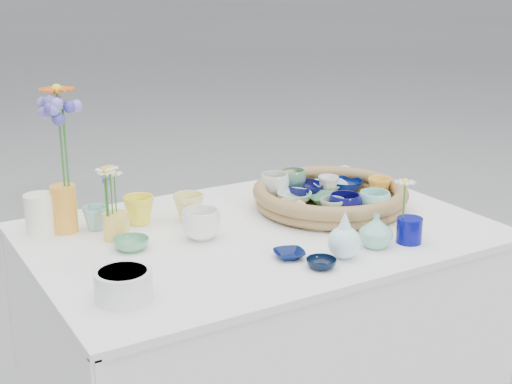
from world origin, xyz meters
TOP-DOWN VIEW (x-y plane):
  - wicker_tray at (0.28, 0.05)m, footprint 0.47×0.47m
  - tray_ceramic_0 at (0.26, 0.16)m, footprint 0.13×0.13m
  - tray_ceramic_1 at (0.40, 0.13)m, footprint 0.13×0.13m
  - tray_ceramic_2 at (0.44, 0.01)m, footprint 0.08×0.08m
  - tray_ceramic_3 at (0.26, 0.06)m, footprint 0.13×0.13m
  - tray_ceramic_4 at (0.19, -0.09)m, footprint 0.08×0.08m
  - tray_ceramic_5 at (0.19, 0.11)m, footprint 0.14×0.14m
  - tray_ceramic_6 at (0.17, 0.19)m, footprint 0.10×0.10m
  - tray_ceramic_7 at (0.32, 0.12)m, footprint 0.07×0.07m
  - tray_ceramic_8 at (0.36, 0.16)m, footprint 0.14×0.14m
  - tray_ceramic_9 at (0.23, -0.09)m, footprint 0.10×0.10m
  - tray_ceramic_10 at (0.11, 0.04)m, footprint 0.13×0.13m
  - tray_ceramic_11 at (0.32, -0.11)m, footprint 0.10×0.10m
  - tray_ceramic_12 at (0.26, 0.22)m, footprint 0.09×0.09m
  - loose_ceramic_0 at (-0.28, 0.22)m, footprint 0.11×0.11m
  - loose_ceramic_1 at (-0.14, 0.16)m, footprint 0.10×0.10m
  - loose_ceramic_2 at (-0.37, 0.04)m, footprint 0.10×0.10m
  - loose_ceramic_3 at (-0.17, 0.02)m, footprint 0.11×0.11m
  - loose_ceramic_4 at (-0.04, -0.22)m, footprint 0.10×0.10m
  - loose_ceramic_5 at (-0.40, 0.24)m, footprint 0.09×0.09m
  - loose_ceramic_6 at (-0.01, -0.31)m, footprint 0.09×0.09m
  - fluted_bowl at (-0.49, -0.23)m, footprint 0.14×0.14m
  - bud_vase_paleblue at (0.08, -0.29)m, footprint 0.11×0.11m
  - bud_vase_seafoam at (0.20, -0.27)m, footprint 0.11×0.11m
  - bud_vase_cobalt at (0.29, -0.29)m, footprint 0.08×0.08m
  - single_daisy at (0.28, -0.28)m, footprint 0.09×0.09m
  - tall_vase_yellow at (-0.48, 0.26)m, footprint 0.09×0.09m
  - gerbera at (-0.47, 0.25)m, footprint 0.13×0.13m
  - hydrangea at (-0.46, 0.25)m, footprint 0.09×0.09m
  - white_pitcher at (-0.54, 0.28)m, footprint 0.13×0.10m
  - daisy_cup at (-0.37, 0.13)m, footprint 0.08×0.08m
  - daisy_posy at (-0.38, 0.12)m, footprint 0.10×0.10m

SIDE VIEW (x-z plane):
  - loose_ceramic_4 at x=-0.04m, z-range 0.77..0.78m
  - loose_ceramic_6 at x=-0.01m, z-range 0.77..0.79m
  - loose_ceramic_2 at x=-0.37m, z-range 0.77..0.79m
  - tray_ceramic_3 at x=0.26m, z-range 0.78..0.81m
  - tray_ceramic_8 at x=0.36m, z-range 0.78..0.81m
  - tray_ceramic_10 at x=0.11m, z-range 0.78..0.81m
  - loose_ceramic_5 at x=-0.40m, z-range 0.77..0.83m
  - fluted_bowl at x=-0.49m, z-range 0.77..0.83m
  - bud_vase_cobalt at x=0.29m, z-range 0.77..0.83m
  - tray_ceramic_5 at x=0.19m, z-range 0.78..0.82m
  - tray_ceramic_1 at x=0.40m, z-range 0.78..0.82m
  - tray_ceramic_0 at x=0.26m, z-range 0.78..0.82m
  - daisy_cup at x=-0.37m, z-range 0.77..0.84m
  - wicker_tray at x=0.28m, z-range 0.77..0.84m
  - loose_ceramic_1 at x=-0.14m, z-range 0.77..0.85m
  - loose_ceramic_0 at x=-0.28m, z-range 0.77..0.85m
  - loose_ceramic_3 at x=-0.17m, z-range 0.77..0.85m
  - bud_vase_seafoam at x=0.20m, z-range 0.77..0.86m
  - tray_ceramic_7 at x=0.32m, z-range 0.78..0.84m
  - tray_ceramic_4 at x=0.19m, z-range 0.78..0.85m
  - tray_ceramic_12 at x=0.26m, z-range 0.78..0.85m
  - tray_ceramic_2 at x=0.44m, z-range 0.78..0.85m
  - tray_ceramic_6 at x=0.17m, z-range 0.78..0.86m
  - tray_ceramic_9 at x=0.23m, z-range 0.78..0.86m
  - tray_ceramic_11 at x=0.32m, z-range 0.78..0.86m
  - white_pitcher at x=-0.54m, z-range 0.77..0.88m
  - bud_vase_paleblue at x=0.08m, z-range 0.77..0.89m
  - tall_vase_yellow at x=-0.48m, z-range 0.77..0.90m
  - single_daisy at x=0.28m, z-range 0.82..0.94m
  - daisy_posy at x=-0.38m, z-range 0.84..0.98m
  - hydrangea at x=-0.46m, z-range 0.86..1.15m
  - gerbera at x=-0.47m, z-range 0.89..1.18m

